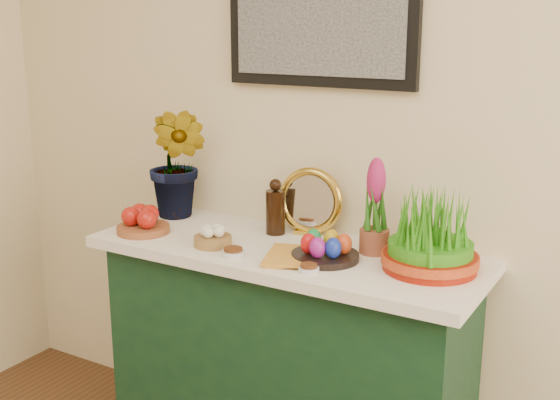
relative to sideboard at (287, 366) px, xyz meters
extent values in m
cube|color=beige|center=(0.43, 0.25, 0.93)|extent=(4.00, 0.04, 2.70)
cube|color=black|center=(0.00, 0.23, 1.27)|extent=(0.74, 0.03, 0.54)
cube|color=#A5A5A5|center=(0.00, 0.21, 1.27)|extent=(0.66, 0.01, 0.46)
cube|color=#163C1D|center=(0.00, 0.00, 0.00)|extent=(1.30, 0.45, 0.85)
cube|color=white|center=(0.00, 0.00, 0.45)|extent=(1.40, 0.55, 0.04)
imported|color=#296B18|center=(-0.56, 0.11, 0.76)|extent=(0.30, 0.26, 0.59)
cylinder|color=brown|center=(-0.55, -0.13, 0.48)|extent=(0.26, 0.26, 0.03)
cylinder|color=olive|center=(-0.23, -0.13, 0.48)|extent=(0.18, 0.18, 0.04)
cylinder|color=black|center=(-0.12, 0.11, 0.55)|extent=(0.07, 0.07, 0.16)
sphere|color=black|center=(-0.12, 0.11, 0.65)|extent=(0.05, 0.05, 0.05)
cube|color=gold|center=(-0.01, 0.16, 0.47)|extent=(0.10, 0.06, 0.02)
torus|color=gold|center=(-0.01, 0.18, 0.59)|extent=(0.25, 0.08, 0.25)
cylinder|color=silver|center=(-0.01, 0.17, 0.59)|extent=(0.19, 0.05, 0.19)
imported|color=gold|center=(0.00, -0.14, 0.48)|extent=(0.20, 0.24, 0.03)
cylinder|color=silver|center=(-0.10, -0.19, 0.48)|extent=(0.08, 0.08, 0.02)
cylinder|color=#592D14|center=(-0.10, -0.19, 0.49)|extent=(0.06, 0.06, 0.01)
cylinder|color=silver|center=(0.19, -0.19, 0.47)|extent=(0.07, 0.07, 0.02)
cylinder|color=#592D14|center=(0.19, -0.19, 0.49)|extent=(0.05, 0.05, 0.01)
cylinder|color=black|center=(0.18, -0.06, 0.48)|extent=(0.28, 0.28, 0.02)
ellipsoid|color=red|center=(0.13, -0.09, 0.52)|extent=(0.05, 0.05, 0.07)
ellipsoid|color=#172EA3|center=(0.22, -0.09, 0.52)|extent=(0.05, 0.05, 0.07)
ellipsoid|color=gold|center=(0.18, -0.01, 0.52)|extent=(0.05, 0.05, 0.07)
ellipsoid|color=#18873D|center=(0.12, -0.03, 0.52)|extent=(0.05, 0.05, 0.07)
ellipsoid|color=#C74117|center=(0.24, -0.03, 0.52)|extent=(0.05, 0.05, 0.07)
ellipsoid|color=#941B88|center=(0.18, -0.11, 0.52)|extent=(0.05, 0.05, 0.07)
cylinder|color=#994E33|center=(0.29, 0.09, 0.51)|extent=(0.10, 0.10, 0.08)
ellipsoid|color=#AA2252|center=(0.29, 0.09, 0.72)|extent=(0.06, 0.06, 0.16)
cylinder|color=maroon|center=(0.51, 0.02, 0.49)|extent=(0.30, 0.30, 0.05)
cylinder|color=#A31015|center=(0.51, 0.02, 0.50)|extent=(0.31, 0.31, 0.03)
camera|label=1|loc=(1.17, -2.03, 1.24)|focal=45.00mm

